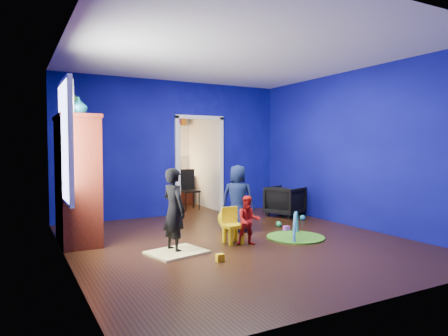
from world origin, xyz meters
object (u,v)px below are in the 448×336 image
crt_tv (80,177)px  study_desk (175,190)px  kid_chair (233,227)px  folding_chair (190,190)px  vase (79,106)px  child_black (174,210)px  hopper_ball (228,219)px  tv_armoire (77,180)px  toddler_red (248,220)px  armchair (285,201)px  play_mat (296,237)px  child_navy (238,198)px

crt_tv → study_desk: 4.26m
crt_tv → study_desk: size_ratio=0.80×
kid_chair → folding_chair: (0.72, 3.37, 0.21)m
vase → crt_tv: size_ratio=0.35×
child_black → hopper_ball: 1.78m
crt_tv → kid_chair: bearing=-29.6°
tv_armoire → study_desk: 4.28m
child_black → study_desk: child_black is taller
toddler_red → tv_armoire: bearing=171.2°
child_black → toddler_red: child_black is taller
tv_armoire → study_desk: (2.82, 3.16, -0.60)m
vase → armchair: bearing=9.7°
toddler_red → folding_chair: folding_chair is taller
toddler_red → hopper_ball: bearing=98.5°
toddler_red → vase: vase is taller
child_black → study_desk: size_ratio=1.35×
armchair → toddler_red: 2.73m
play_mat → folding_chair: 3.59m
study_desk → child_navy: bearing=-93.7°
armchair → folding_chair: size_ratio=0.77×
armchair → toddler_red: toddler_red is taller
child_navy → tv_armoire: tv_armoire is taller
child_navy → folding_chair: child_navy is taller
hopper_ball → study_desk: 3.39m
folding_chair → tv_armoire: bearing=-142.0°
child_black → vase: 2.07m
toddler_red → study_desk: 4.56m
tv_armoire → hopper_ball: bearing=-4.8°
child_navy → tv_armoire: 2.66m
play_mat → folding_chair: size_ratio=1.01×
armchair → hopper_ball: 1.88m
hopper_ball → crt_tv: bearing=175.1°
kid_chair → study_desk: study_desk is taller
kid_chair → study_desk: bearing=79.2°
vase → tv_armoire: 1.14m
vase → hopper_ball: 3.17m
toddler_red → child_black: bearing=-165.7°
child_black → study_desk: 4.69m
tv_armoire → child_navy: bearing=-10.2°
kid_chair → study_desk: 4.39m
study_desk → play_mat: bearing=-85.6°
toddler_red → folding_chair: size_ratio=0.81×
study_desk → folding_chair: bearing=-90.0°
crt_tv → kid_chair: (2.06, -1.17, -0.77)m
child_black → child_navy: size_ratio=1.01×
child_black → crt_tv: size_ratio=1.70×
toddler_red → tv_armoire: 2.70m
armchair → kid_chair: bearing=104.1°
child_black → kid_chair: (0.98, 0.04, -0.34)m
armchair → study_desk: size_ratio=0.80×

